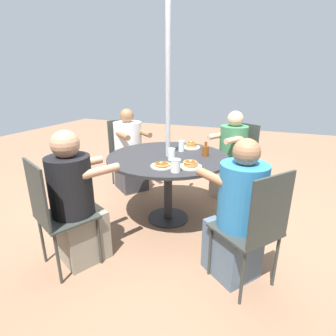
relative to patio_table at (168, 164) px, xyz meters
name	(u,v)px	position (x,y,z in m)	size (l,w,h in m)	color
ground_plane	(168,218)	(0.00, 0.00, -0.66)	(12.00, 12.00, 0.00)	#8C664C
patio_table	(168,164)	(0.00, 0.00, 0.00)	(1.30, 1.30, 0.76)	#28282B
umbrella_pole	(168,119)	(0.00, 0.00, 0.49)	(0.05, 0.05, 2.30)	#ADADB2
patio_chair_north	(55,210)	(0.53, 1.12, -0.11)	(0.55, 0.55, 0.97)	#333833
diner_north	(76,204)	(0.45, 0.95, -0.12)	(0.53, 0.60, 1.18)	gray
patio_chair_east	(255,225)	(-0.98, 0.75, -0.11)	(0.58, 0.58, 0.97)	#333833
diner_east	(237,217)	(-0.84, 0.64, -0.13)	(0.59, 0.57, 1.16)	slate
patio_chair_south	(239,155)	(-0.63, -1.06, -0.11)	(0.57, 0.57, 0.97)	#333833
diner_south	(231,159)	(-0.54, -0.91, -0.14)	(0.53, 0.57, 1.16)	beige
patio_chair_west	(125,149)	(0.99, -0.73, -0.11)	(0.58, 0.58, 0.97)	#333833
diner_west	(130,154)	(0.85, -0.63, -0.14)	(0.64, 0.61, 1.15)	#3D3D42
pancake_plate_a	(162,165)	(-0.08, 0.36, 0.11)	(0.21, 0.21, 0.05)	silver
pancake_plate_b	(191,146)	(-0.13, -0.42, 0.12)	(0.21, 0.21, 0.08)	silver
pancake_plate_c	(190,165)	(-0.34, 0.27, 0.12)	(0.21, 0.21, 0.07)	silver
syrup_bottle	(205,150)	(-0.37, -0.15, 0.16)	(0.09, 0.07, 0.15)	brown
coffee_cup	(176,166)	(-0.25, 0.44, 0.15)	(0.09, 0.09, 0.12)	white
drinking_glass_a	(171,154)	(-0.09, 0.13, 0.16)	(0.08, 0.08, 0.12)	silver
drinking_glass_b	(182,146)	(-0.07, -0.23, 0.16)	(0.07, 0.07, 0.12)	silver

